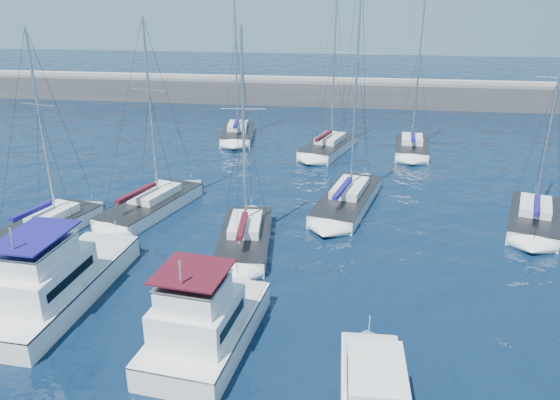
# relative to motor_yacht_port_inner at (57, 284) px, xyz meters

# --- Properties ---
(ground) EXTENTS (220.00, 220.00, 0.00)m
(ground) POSITION_rel_motor_yacht_port_inner_xyz_m (9.43, 0.66, -1.13)
(ground) COLOR black
(ground) RESTS_ON ground
(breakwater) EXTENTS (160.00, 6.00, 4.45)m
(breakwater) POSITION_rel_motor_yacht_port_inner_xyz_m (9.43, 52.66, -0.08)
(breakwater) COLOR #424244
(breakwater) RESTS_ON ground
(motor_yacht_port_inner) EXTENTS (4.07, 10.83, 4.69)m
(motor_yacht_port_inner) POSITION_rel_motor_yacht_port_inner_xyz_m (0.00, 0.00, 0.00)
(motor_yacht_port_inner) COLOR white
(motor_yacht_port_inner) RESTS_ON ground
(motor_yacht_stbd_inner) EXTENTS (4.65, 8.07, 4.69)m
(motor_yacht_stbd_inner) POSITION_rel_motor_yacht_port_inner_xyz_m (8.27, -2.54, -0.00)
(motor_yacht_stbd_inner) COLOR white
(motor_yacht_stbd_inner) RESTS_ON ground
(motor_yacht_stbd_outer) EXTENTS (2.59, 6.76, 3.20)m
(motor_yacht_stbd_outer) POSITION_rel_motor_yacht_port_inner_xyz_m (15.57, -5.86, -0.19)
(motor_yacht_stbd_outer) COLOR silver
(motor_yacht_stbd_outer) RESTS_ON ground
(sailboat_mid_a) EXTENTS (4.80, 7.46, 13.19)m
(sailboat_mid_a) POSITION_rel_motor_yacht_port_inner_xyz_m (-4.95, 7.93, -0.62)
(sailboat_mid_a) COLOR white
(sailboat_mid_a) RESTS_ON ground
(sailboat_mid_b) EXTENTS (5.43, 9.31, 13.58)m
(sailboat_mid_b) POSITION_rel_motor_yacht_port_inner_xyz_m (0.41, 12.19, -0.63)
(sailboat_mid_b) COLOR silver
(sailboat_mid_b) RESTS_ON ground
(sailboat_mid_c) EXTENTS (3.75, 8.32, 13.39)m
(sailboat_mid_c) POSITION_rel_motor_yacht_port_inner_xyz_m (8.05, 7.77, -0.62)
(sailboat_mid_c) COLOR white
(sailboat_mid_c) RESTS_ON ground
(sailboat_mid_d) EXTENTS (5.22, 10.08, 17.37)m
(sailboat_mid_d) POSITION_rel_motor_yacht_port_inner_xyz_m (14.18, 15.17, -0.60)
(sailboat_mid_d) COLOR silver
(sailboat_mid_d) RESTS_ON ground
(sailboat_mid_e) EXTENTS (5.11, 8.28, 15.59)m
(sailboat_mid_e) POSITION_rel_motor_yacht_port_inner_xyz_m (26.61, 13.38, -0.60)
(sailboat_mid_e) COLOR silver
(sailboat_mid_e) RESTS_ON ground
(sailboat_back_a) EXTENTS (3.97, 7.80, 16.33)m
(sailboat_back_a) POSITION_rel_motor_yacht_port_inner_xyz_m (2.30, 32.70, -0.58)
(sailboat_back_a) COLOR silver
(sailboat_back_a) RESTS_ON ground
(sailboat_back_b) EXTENTS (5.49, 8.70, 15.49)m
(sailboat_back_b) POSITION_rel_motor_yacht_port_inner_xyz_m (12.05, 28.95, -0.61)
(sailboat_back_b) COLOR silver
(sailboat_back_b) RESTS_ON ground
(sailboat_back_c) EXTENTS (3.56, 7.26, 15.48)m
(sailboat_back_c) POSITION_rel_motor_yacht_port_inner_xyz_m (19.99, 29.76, -0.59)
(sailboat_back_c) COLOR white
(sailboat_back_c) RESTS_ON ground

